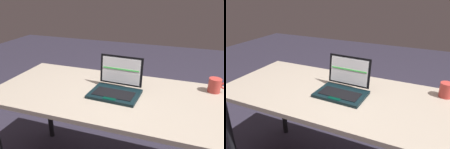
{
  "view_description": "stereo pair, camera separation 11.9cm",
  "coord_description": "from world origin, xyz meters",
  "views": [
    {
      "loc": [
        0.29,
        -1.14,
        1.32
      ],
      "look_at": [
        -0.09,
        -0.05,
        0.85
      ],
      "focal_mm": 35.22,
      "sensor_mm": 36.0,
      "label": 1
    },
    {
      "loc": [
        0.4,
        -1.1,
        1.32
      ],
      "look_at": [
        -0.09,
        -0.05,
        0.85
      ],
      "focal_mm": 35.22,
      "sensor_mm": 36.0,
      "label": 2
    }
  ],
  "objects": [
    {
      "name": "coffee_mug",
      "position": [
        0.49,
        0.23,
        0.75
      ],
      "size": [
        0.11,
        0.08,
        0.09
      ],
      "color": "#B63932",
      "rests_on": "desk"
    },
    {
      "name": "laptop_front",
      "position": [
        -0.08,
        0.01,
        0.74
      ],
      "size": [
        0.31,
        0.24,
        0.21
      ],
      "color": "black",
      "rests_on": "desk"
    },
    {
      "name": "desk",
      "position": [
        0.0,
        0.0,
        0.64
      ],
      "size": [
        1.72,
        0.68,
        0.7
      ],
      "color": "gray",
      "rests_on": "ground"
    }
  ]
}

